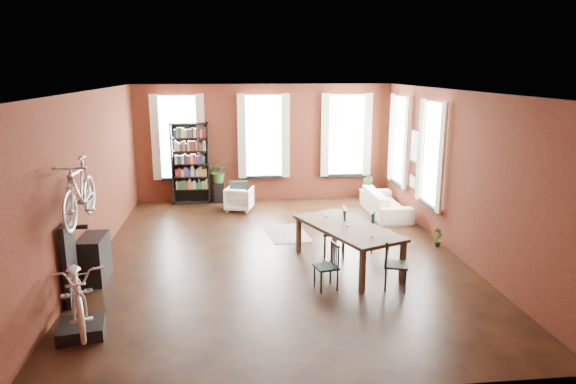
{
  "coord_description": "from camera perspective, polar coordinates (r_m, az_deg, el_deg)",
  "views": [
    {
      "loc": [
        -0.84,
        -9.56,
        3.59
      ],
      "look_at": [
        0.26,
        0.6,
        1.13
      ],
      "focal_mm": 32.0,
      "sensor_mm": 36.0,
      "label": 1
    }
  ],
  "objects": [
    {
      "name": "plant_small",
      "position": [
        11.14,
        16.26,
        -5.45
      ],
      "size": [
        0.41,
        0.46,
        0.15
      ],
      "primitive_type": "imported",
      "rotation": [
        0.0,
        0.0,
        0.61
      ],
      "color": "#2C5220",
      "rests_on": "ground"
    },
    {
      "name": "console_table",
      "position": [
        9.55,
        -20.73,
        -6.92
      ],
      "size": [
        0.4,
        0.8,
        0.8
      ],
      "primitive_type": "cube",
      "color": "black",
      "rests_on": "ground"
    },
    {
      "name": "dining_table",
      "position": [
        9.65,
        6.57,
        -5.98
      ],
      "size": [
        1.82,
        2.48,
        0.77
      ],
      "primitive_type": "cube",
      "rotation": [
        0.0,
        0.0,
        0.4
      ],
      "color": "brown",
      "rests_on": "ground"
    },
    {
      "name": "striped_rug",
      "position": [
        11.5,
        -0.12,
        -4.64
      ],
      "size": [
        1.01,
        1.45,
        0.01
      ],
      "primitive_type": "cube",
      "rotation": [
        0.0,
        0.0,
        0.12
      ],
      "color": "black",
      "rests_on": "ground"
    },
    {
      "name": "plant_on_stand",
      "position": [
        14.16,
        -7.7,
        2.06
      ],
      "size": [
        0.7,
        0.75,
        0.5
      ],
      "primitive_type": "imported",
      "rotation": [
        0.0,
        0.0,
        0.2
      ],
      "color": "#305D25",
      "rests_on": "plant_stand"
    },
    {
      "name": "bookshelf",
      "position": [
        14.13,
        -10.78,
        3.13
      ],
      "size": [
        1.0,
        0.32,
        2.2
      ],
      "primitive_type": "cube",
      "color": "black",
      "rests_on": "ground"
    },
    {
      "name": "bike_trainer",
      "position": [
        7.89,
        -21.97,
        -13.92
      ],
      "size": [
        0.7,
        0.7,
        0.18
      ],
      "primitive_type": "cube",
      "rotation": [
        0.0,
        0.0,
        0.18
      ],
      "color": "black",
      "rests_on": "ground"
    },
    {
      "name": "dining_chair_a",
      "position": [
        8.64,
        4.25,
        -8.27
      ],
      "size": [
        0.43,
        0.43,
        0.78
      ],
      "primitive_type": "cube",
      "rotation": [
        0.0,
        0.0,
        -1.35
      ],
      "color": "#173332",
      "rests_on": "ground"
    },
    {
      "name": "white_armchair",
      "position": [
        13.36,
        -5.45,
        -0.62
      ],
      "size": [
        0.8,
        0.77,
        0.68
      ],
      "primitive_type": "imported",
      "rotation": [
        0.0,
        0.0,
        2.89
      ],
      "color": "white",
      "rests_on": "ground"
    },
    {
      "name": "cream_sofa",
      "position": [
        13.13,
        10.82,
        -0.76
      ],
      "size": [
        0.61,
        2.08,
        0.81
      ],
      "primitive_type": "imported",
      "rotation": [
        0.0,
        0.0,
        1.57
      ],
      "color": "beige",
      "rests_on": "ground"
    },
    {
      "name": "plant_by_sofa",
      "position": [
        14.5,
        8.59,
        -0.31
      ],
      "size": [
        0.62,
        0.81,
        0.32
      ],
      "primitive_type": "imported",
      "rotation": [
        0.0,
        0.0,
        -0.35
      ],
      "color": "#366227",
      "rests_on": "ground"
    },
    {
      "name": "bicycle_floor",
      "position": [
        7.53,
        -22.58,
        -7.02
      ],
      "size": [
        0.91,
        1.11,
        1.82
      ],
      "primitive_type": "imported",
      "rotation": [
        0.0,
        0.0,
        0.34
      ],
      "color": "silver",
      "rests_on": "bike_trainer"
    },
    {
      "name": "dining_chair_d",
      "position": [
        10.46,
        10.26,
        -4.41
      ],
      "size": [
        0.49,
        0.49,
        0.82
      ],
      "primitive_type": "cube",
      "rotation": [
        0.0,
        0.0,
        1.18
      ],
      "color": "#163231",
      "rests_on": "ground"
    },
    {
      "name": "bicycle_hung",
      "position": [
        8.23,
        -22.38,
        2.28
      ],
      "size": [
        0.47,
        1.0,
        1.66
      ],
      "primitive_type": "imported",
      "color": "#A5A8AD",
      "rests_on": "bike_wall_rack"
    },
    {
      "name": "dining_chair_c",
      "position": [
        8.8,
        11.91,
        -7.88
      ],
      "size": [
        0.49,
        0.49,
        0.85
      ],
      "primitive_type": "cube",
      "rotation": [
        0.0,
        0.0,
        1.26
      ],
      "color": "black",
      "rests_on": "ground"
    },
    {
      "name": "bike_wall_rack",
      "position": [
        8.69,
        -23.09,
        -7.41
      ],
      "size": [
        0.16,
        0.6,
        1.3
      ],
      "primitive_type": "cube",
      "color": "black",
      "rests_on": "ground"
    },
    {
      "name": "room",
      "position": [
        10.34,
        -0.05,
        5.43
      ],
      "size": [
        9.0,
        9.04,
        3.22
      ],
      "color": "black",
      "rests_on": "ground"
    },
    {
      "name": "plant_stand",
      "position": [
        14.26,
        -7.64,
        -0.04
      ],
      "size": [
        0.28,
        0.28,
        0.56
      ],
      "primitive_type": "cube",
      "rotation": [
        0.0,
        0.0,
        -0.0
      ],
      "color": "black",
      "rests_on": "ground"
    },
    {
      "name": "dining_chair_b",
      "position": [
        10.11,
        5.16,
        -4.45
      ],
      "size": [
        0.51,
        0.51,
        0.96
      ],
      "primitive_type": "cube",
      "rotation": [
        0.0,
        0.0,
        -1.73
      ],
      "color": "black",
      "rests_on": "ground"
    }
  ]
}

